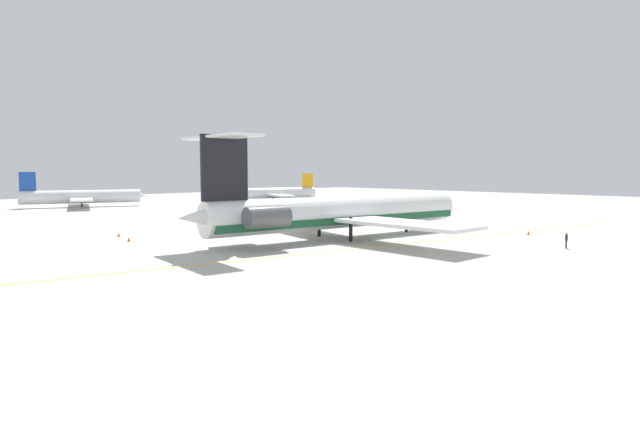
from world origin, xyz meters
The scene contains 10 objects.
ground centered at (0.00, 0.00, 0.00)m, with size 285.75×285.75×0.00m, color #B7B5AD.
main_jetliner centered at (0.90, 13.43, 3.45)m, with size 43.33×38.44×12.64m.
airliner_mid_left centered at (2.33, 94.73, 2.42)m, with size 26.51×26.66×8.21m.
airliner_mid_right centered at (47.33, 80.96, 2.24)m, with size 24.44×24.61×7.60m.
ground_crew_near_nose centered at (18.54, 33.32, 1.10)m, with size 0.28×0.39×1.74m.
ground_crew_near_tail centered at (13.32, -10.66, 1.12)m, with size 0.45×0.28×1.77m.
safety_cone_nose centered at (-18.70, 29.77, 0.28)m, with size 0.40×0.40×0.55m, color #EA590F.
safety_cone_wingtip centered at (-17.39, 35.28, 0.28)m, with size 0.40×0.40×0.55m, color #EA590F.
safety_cone_tail centered at (22.54, -2.31, 0.28)m, with size 0.40×0.40×0.55m, color #EA590F.
taxiway_centreline centered at (2.10, 4.75, 0.00)m, with size 94.18×0.36×0.01m, color gold.
Camera 1 is at (-49.24, -33.42, 8.95)m, focal length 30.46 mm.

